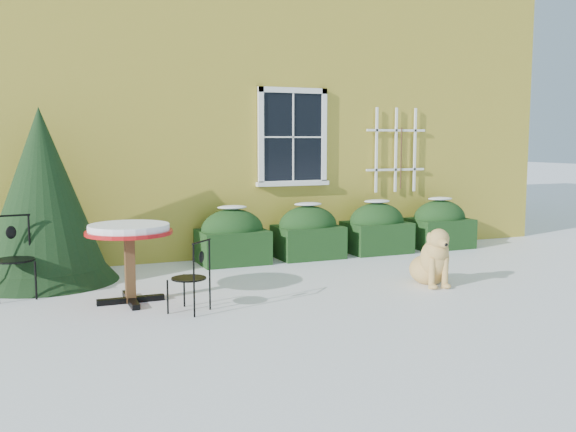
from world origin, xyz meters
name	(u,v)px	position (x,y,z in m)	size (l,w,h in m)	color
ground	(319,297)	(0.00, 0.00, 0.00)	(80.00, 80.00, 0.00)	white
house	(182,81)	(0.00, 7.00, 3.22)	(12.40, 8.40, 6.40)	gold
hedge_row	(343,231)	(1.65, 2.55, 0.40)	(4.95, 0.80, 0.91)	black
evergreen_shrub	(43,212)	(-3.07, 2.25, 0.95)	(1.95, 1.95, 2.36)	black
bistro_table	(129,237)	(-2.18, 0.63, 0.78)	(1.01, 1.01, 0.94)	black
patio_chair_near	(191,276)	(-1.61, -0.06, 0.41)	(0.51, 0.51, 0.82)	black
patio_chair_far	(14,257)	(-3.45, 1.46, 0.50)	(0.50, 0.49, 1.01)	black
dog	(433,261)	(1.68, 0.04, 0.32)	(0.60, 0.86, 0.80)	#DBB062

